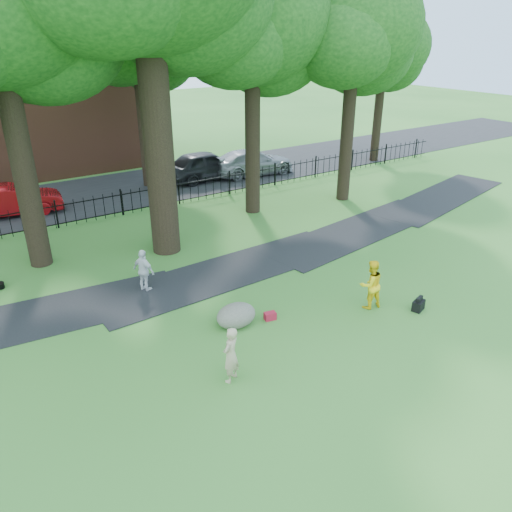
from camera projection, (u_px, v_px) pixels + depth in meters
ground at (266, 329)px, 14.91m from camera, size 120.00×120.00×0.00m
footpath at (228, 272)px, 18.36m from camera, size 36.07×3.85×0.03m
street at (97, 194)px, 26.98m from camera, size 80.00×7.00×0.02m
iron_fence at (122, 203)px, 23.71m from camera, size 44.00×0.04×1.20m
tree_row at (147, 29)px, 18.11m from camera, size 26.82×7.96×12.42m
woman at (231, 355)px, 12.42m from camera, size 0.67×0.59×1.54m
man at (371, 284)px, 15.74m from camera, size 0.90×0.76×1.63m
pedestrian at (144, 271)px, 16.76m from camera, size 0.70×0.96×1.51m
boulder at (236, 314)px, 14.98m from camera, size 1.31×1.02×0.73m
backpack at (418, 305)px, 15.83m from camera, size 0.51×0.41×0.33m
red_bag at (270, 316)px, 15.33m from camera, size 0.39×0.29×0.24m
red_sedan at (13, 200)px, 23.72m from camera, size 4.59×2.20×1.45m
grey_car at (206, 165)px, 29.26m from camera, size 5.07×2.09×1.72m
silver_car at (252, 162)px, 30.31m from camera, size 5.39×2.58×1.51m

